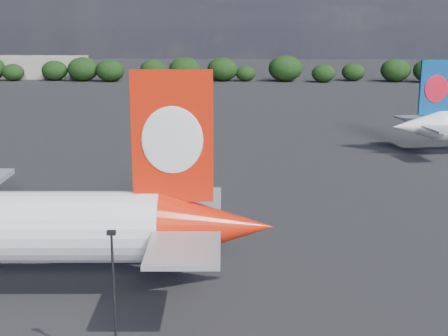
{
  "coord_description": "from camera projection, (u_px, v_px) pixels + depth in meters",
  "views": [
    {
      "loc": [
        18.06,
        -45.86,
        21.86
      ],
      "look_at": [
        16.0,
        12.0,
        8.0
      ],
      "focal_mm": 50.0,
      "sensor_mm": 36.0,
      "label": 1
    }
  ],
  "objects": [
    {
      "name": "billboard_yellow",
      "position": [
        230.0,
        70.0,
        225.86
      ],
      "size": [
        5.0,
        0.3,
        5.5
      ],
      "color": "yellow",
      "rests_on": "ground"
    },
    {
      "name": "terminal_building",
      "position": [
        29.0,
        67.0,
        238.21
      ],
      "size": [
        42.0,
        16.0,
        8.0
      ],
      "color": "gray",
      "rests_on": "ground"
    },
    {
      "name": "horizon_treeline",
      "position": [
        236.0,
        70.0,
        222.82
      ],
      "size": [
        207.47,
        15.92,
        9.33
      ],
      "color": "black",
      "rests_on": "ground"
    },
    {
      "name": "apron_lamp_post",
      "position": [
        114.0,
        291.0,
        39.0
      ],
      "size": [
        0.55,
        0.3,
        9.28
      ],
      "color": "black",
      "rests_on": "ground"
    },
    {
      "name": "highway_sign",
      "position": [
        145.0,
        73.0,
        221.24
      ],
      "size": [
        6.0,
        0.3,
        4.5
      ],
      "color": "#146422",
      "rests_on": "ground"
    },
    {
      "name": "ground",
      "position": [
        142.0,
        148.0,
        108.6
      ],
      "size": [
        500.0,
        500.0,
        0.0
      ],
      "primitive_type": "plane",
      "color": "black",
      "rests_on": "ground"
    }
  ]
}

